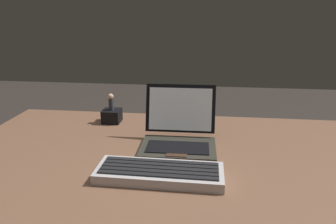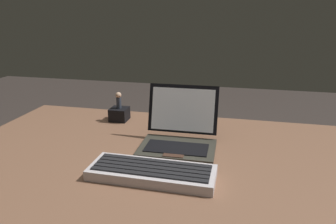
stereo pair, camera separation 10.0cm
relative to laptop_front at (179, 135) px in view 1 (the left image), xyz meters
name	(u,v)px [view 1 (the left image)]	position (x,y,z in m)	size (l,w,h in m)	color
desk	(195,184)	(0.06, -0.08, -0.13)	(1.56, 0.82, 0.73)	brown
laptop_front	(179,135)	(0.00, 0.00, 0.00)	(0.25, 0.22, 0.19)	#313028
external_keyboard	(159,173)	(-0.03, -0.21, -0.03)	(0.35, 0.13, 0.03)	#BFB7BA
figurine_stand	(112,116)	(-0.29, 0.20, -0.01)	(0.07, 0.07, 0.05)	black
figurine	(111,101)	(-0.29, 0.20, 0.05)	(0.02, 0.02, 0.07)	#2C3340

